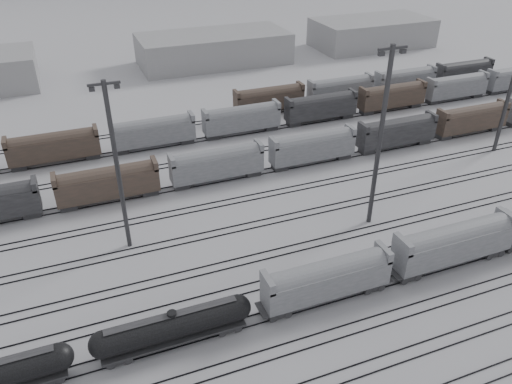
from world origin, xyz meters
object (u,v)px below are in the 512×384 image
object	(u,v)px
hopper_car_a	(327,278)
hopper_car_b	(454,242)
light_mast_c	(380,136)
tank_car_b	(173,326)

from	to	relation	value
hopper_car_a	hopper_car_b	distance (m)	17.44
hopper_car_a	light_mast_c	distance (m)	20.52
hopper_car_a	light_mast_c	size ratio (longest dim) A/B	0.60
hopper_car_a	light_mast_c	xyz separation A→B (m)	(13.39, 11.97, 9.92)
tank_car_b	hopper_car_a	size ratio (longest dim) A/B	1.11
tank_car_b	hopper_car_b	bearing A→B (deg)	0.00
tank_car_b	hopper_car_b	world-z (taller)	hopper_car_b
tank_car_b	hopper_car_b	distance (m)	34.93
tank_car_b	hopper_car_a	distance (m)	17.50
tank_car_b	hopper_car_b	xyz separation A→B (m)	(34.91, 0.00, 1.19)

